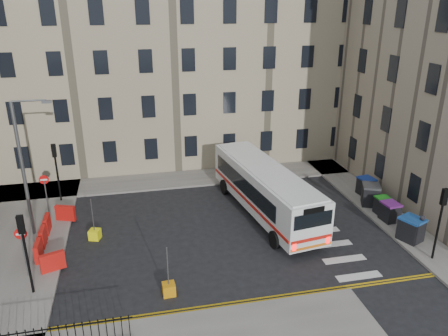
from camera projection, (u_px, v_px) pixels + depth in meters
name	position (u px, v px, depth m)	size (l,w,h in m)	color
ground	(252.00, 228.00, 27.00)	(120.00, 120.00, 0.00)	black
pavement_north	(147.00, 182.00, 33.61)	(36.00, 3.20, 0.15)	slate
pavement_east	(354.00, 189.00, 32.41)	(2.40, 26.00, 0.15)	slate
pavement_west	(13.00, 244.00, 25.10)	(6.00, 22.00, 0.15)	slate
terrace_north	(124.00, 58.00, 36.60)	(38.30, 10.80, 17.20)	#9C8F71
traffic_light_east	(441.00, 213.00, 22.67)	(0.28, 0.22, 4.10)	black
traffic_light_nw	(56.00, 164.00, 29.49)	(0.28, 0.22, 4.10)	black
traffic_light_sw	(24.00, 243.00, 19.93)	(0.28, 0.22, 4.10)	black
streetlamp	(23.00, 168.00, 24.66)	(0.50, 0.22, 8.14)	#595B5E
no_entry_north	(45.00, 187.00, 27.86)	(0.60, 0.08, 3.00)	#595B5E
no_entry_south	(22.00, 242.00, 21.48)	(0.60, 0.08, 3.00)	#595B5E
roadworks_barriers	(50.00, 236.00, 24.86)	(1.66, 6.26, 1.00)	red
bus	(265.00, 188.00, 28.26)	(4.36, 11.87, 3.15)	silver
wheelie_bin_a	(411.00, 229.00, 25.20)	(1.50, 1.59, 1.40)	black
wheelie_bin_b	(390.00, 212.00, 27.46)	(1.05, 1.18, 1.22)	black
wheelie_bin_c	(383.00, 206.00, 28.30)	(0.96, 1.09, 1.15)	black
wheelie_bin_d	(371.00, 195.00, 29.57)	(1.56, 1.65, 1.44)	black
wheelie_bin_e	(366.00, 186.00, 31.13)	(1.15, 1.28, 1.26)	black
pedestrian	(420.00, 229.00, 24.93)	(0.62, 0.41, 1.71)	black
bollard_yellow	(95.00, 234.00, 25.72)	(0.60, 0.60, 0.60)	#FDFA0E
bollard_chevron	(169.00, 289.00, 20.87)	(0.60, 0.60, 0.60)	orange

